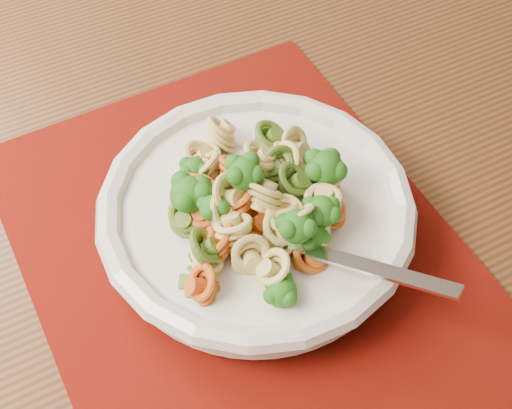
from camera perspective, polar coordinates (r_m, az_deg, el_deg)
The scene contains 5 objects.
dining_table at distance 0.66m, azimuth 8.54°, elevation -6.42°, with size 1.72×1.46×0.73m.
placemat at distance 0.56m, azimuth -0.97°, elevation -4.11°, with size 0.41×0.32×0.00m, color #611004.
pasta_bowl at distance 0.54m, azimuth 0.00°, elevation -0.72°, with size 0.24×0.24×0.05m.
pasta_broccoli_heap at distance 0.53m, azimuth -0.00°, elevation 0.39°, with size 0.21×0.21×0.06m, color tan, non-canonical shape.
fork at distance 0.51m, azimuth 1.98°, elevation -3.00°, with size 0.19×0.02×0.01m, color silver, non-canonical shape.
Camera 1 is at (0.89, 0.21, 1.20)m, focal length 50.00 mm.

